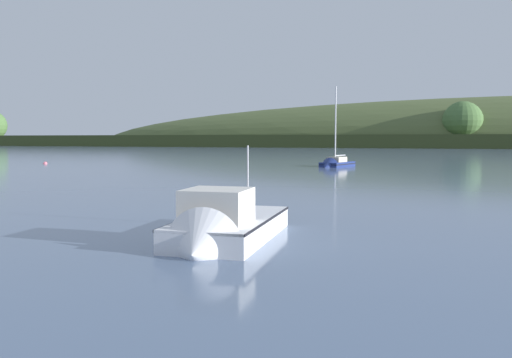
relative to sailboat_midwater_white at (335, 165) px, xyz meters
name	(u,v)px	position (x,y,z in m)	size (l,w,h in m)	color
sailboat_midwater_white	(335,165)	(0.00, 0.00, 0.00)	(3.29, 6.19, 10.21)	navy
fishing_boat_moored	(223,232)	(7.46, -44.33, 0.19)	(3.38, 6.54, 3.96)	white
mooring_buoy_foreground	(45,164)	(-36.14, -7.19, -0.15)	(0.51, 0.51, 0.59)	#E06675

